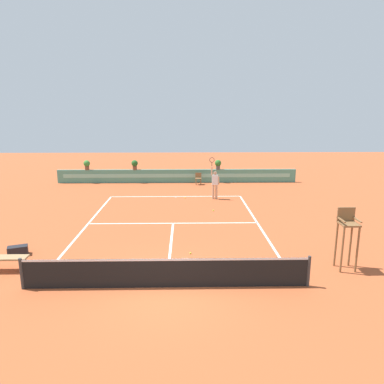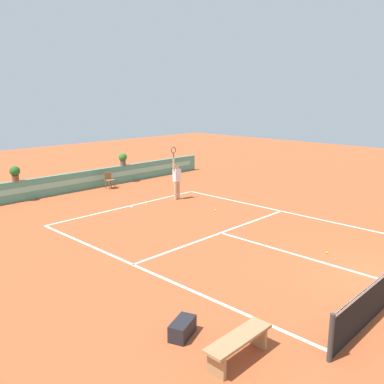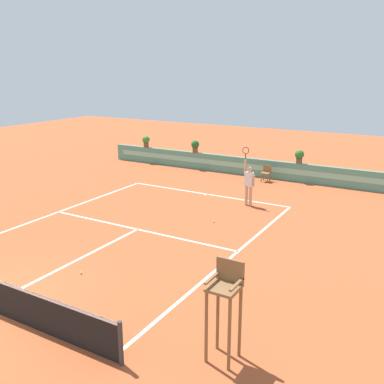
# 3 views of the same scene
# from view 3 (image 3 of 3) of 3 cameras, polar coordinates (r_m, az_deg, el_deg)

# --- Properties ---
(ground_plane) EXTENTS (60.00, 60.00, 0.00)m
(ground_plane) POSITION_cam_3_polar(r_m,az_deg,el_deg) (16.21, -8.01, -5.30)
(ground_plane) COLOR #A84C28
(court_lines) EXTENTS (8.32, 11.94, 0.01)m
(court_lines) POSITION_cam_3_polar(r_m,az_deg,el_deg) (16.74, -6.50, -4.53)
(court_lines) COLOR white
(court_lines) RESTS_ON ground
(back_wall_barrier) EXTENTS (18.00, 0.21, 1.00)m
(back_wall_barrier) POSITION_cam_3_polar(r_m,az_deg,el_deg) (24.72, 6.86, 3.35)
(back_wall_barrier) COLOR #4C8E7A
(back_wall_barrier) RESTS_ON ground
(umpire_chair) EXTENTS (0.60, 0.60, 2.14)m
(umpire_chair) POSITION_cam_3_polar(r_m,az_deg,el_deg) (9.02, 4.36, -13.83)
(umpire_chair) COLOR brown
(umpire_chair) RESTS_ON ground
(ball_kid_chair) EXTENTS (0.44, 0.44, 0.85)m
(ball_kid_chair) POSITION_cam_3_polar(r_m,az_deg,el_deg) (23.49, 9.68, 2.52)
(ball_kid_chair) COLOR brown
(ball_kid_chair) RESTS_ON ground
(tennis_player) EXTENTS (0.62, 0.23, 2.58)m
(tennis_player) POSITION_cam_3_polar(r_m,az_deg,el_deg) (19.05, 7.43, 1.27)
(tennis_player) COLOR tan
(tennis_player) RESTS_ON ground
(tennis_ball_near_baseline) EXTENTS (0.07, 0.07, 0.07)m
(tennis_ball_near_baseline) POSITION_cam_3_polar(r_m,az_deg,el_deg) (17.09, 2.85, -3.89)
(tennis_ball_near_baseline) COLOR #CCE033
(tennis_ball_near_baseline) RESTS_ON ground
(tennis_ball_mid_court) EXTENTS (0.07, 0.07, 0.07)m
(tennis_ball_mid_court) POSITION_cam_3_polar(r_m,az_deg,el_deg) (20.19, 2.70, -0.77)
(tennis_ball_mid_court) COLOR #CCE033
(tennis_ball_mid_court) RESTS_ON ground
(tennis_ball_by_sideline) EXTENTS (0.07, 0.07, 0.07)m
(tennis_ball_by_sideline) POSITION_cam_3_polar(r_m,az_deg,el_deg) (13.39, -14.33, -10.21)
(tennis_ball_by_sideline) COLOR #CCE033
(tennis_ball_by_sideline) RESTS_ON ground
(potted_plant_right) EXTENTS (0.48, 0.48, 0.72)m
(potted_plant_right) POSITION_cam_3_polar(r_m,az_deg,el_deg) (23.53, 13.86, 4.63)
(potted_plant_right) COLOR #514C47
(potted_plant_right) RESTS_ON back_wall_barrier
(potted_plant_left) EXTENTS (0.48, 0.48, 0.72)m
(potted_plant_left) POSITION_cam_3_polar(r_m,az_deg,el_deg) (25.93, 0.41, 6.10)
(potted_plant_left) COLOR brown
(potted_plant_left) RESTS_ON back_wall_barrier
(potted_plant_far_left) EXTENTS (0.48, 0.48, 0.72)m
(potted_plant_far_left) POSITION_cam_3_polar(r_m,az_deg,el_deg) (27.84, -6.03, 6.69)
(potted_plant_far_left) COLOR brown
(potted_plant_far_left) RESTS_ON back_wall_barrier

